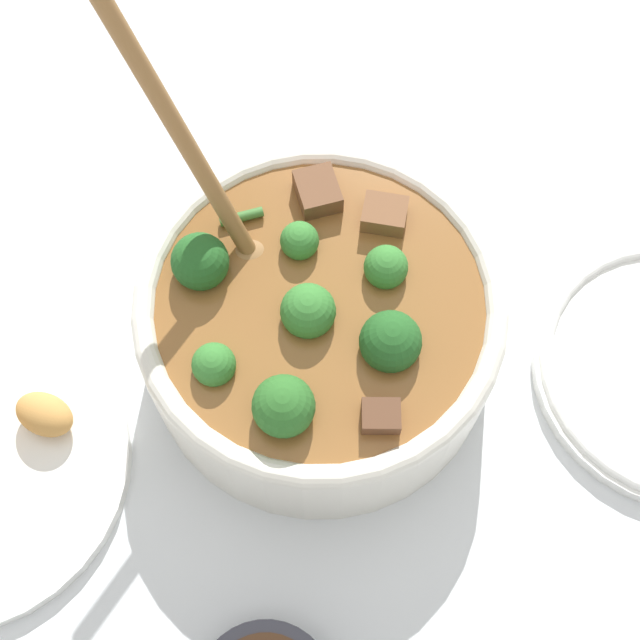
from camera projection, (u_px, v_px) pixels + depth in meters
ground_plane at (320, 353)px, 0.67m from camera, size 4.00×4.00×0.00m
stew_bowl at (319, 323)px, 0.62m from camera, size 0.25×0.25×0.27m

